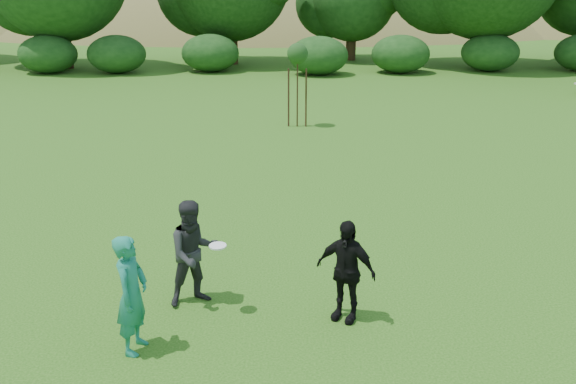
{
  "coord_description": "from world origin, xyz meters",
  "views": [
    {
      "loc": [
        0.34,
        -8.63,
        5.11
      ],
      "look_at": [
        0.0,
        3.0,
        1.1
      ],
      "focal_mm": 40.0,
      "sensor_mm": 36.0,
      "label": 1
    }
  ],
  "objects_px": {
    "player_grey": "(194,253)",
    "sapling": "(297,56)",
    "player_teal": "(132,294)",
    "player_black": "(346,271)"
  },
  "relations": [
    {
      "from": "player_grey",
      "to": "sapling",
      "type": "relative_size",
      "value": 0.61
    },
    {
      "from": "player_black",
      "to": "player_teal",
      "type": "bearing_deg",
      "value": -135.68
    },
    {
      "from": "player_teal",
      "to": "sapling",
      "type": "bearing_deg",
      "value": -0.45
    },
    {
      "from": "player_teal",
      "to": "sapling",
      "type": "xyz_separation_m",
      "value": [
        2.08,
        13.98,
        1.54
      ]
    },
    {
      "from": "player_grey",
      "to": "sapling",
      "type": "bearing_deg",
      "value": 56.33
    },
    {
      "from": "player_black",
      "to": "sapling",
      "type": "bearing_deg",
      "value": 120.82
    },
    {
      "from": "player_teal",
      "to": "sapling",
      "type": "distance_m",
      "value": 14.22
    },
    {
      "from": "player_grey",
      "to": "sapling",
      "type": "xyz_separation_m",
      "value": [
        1.45,
        12.59,
        1.54
      ]
    },
    {
      "from": "player_black",
      "to": "player_grey",
      "type": "bearing_deg",
      "value": -163.79
    },
    {
      "from": "player_grey",
      "to": "sapling",
      "type": "height_order",
      "value": "sapling"
    }
  ]
}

